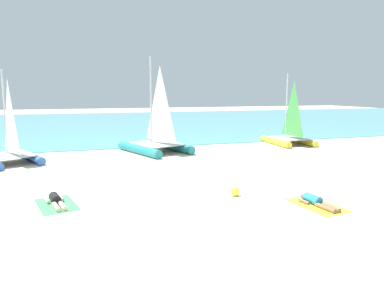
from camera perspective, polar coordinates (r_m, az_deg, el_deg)
The scene contains 10 objects.
ground_plane at distance 20.65m, azimuth -3.62°, elevation -1.65°, with size 120.00×120.00×0.00m, color beige.
ocean_water at distance 42.92m, azimuth -11.16°, elevation 3.46°, with size 120.00×40.00×0.05m, color #5BB2C1.
sailboat_teal at distance 21.30m, azimuth -5.77°, elevation 0.93°, with size 4.11×5.04×5.67m.
sailboat_yellow at distance 25.27m, azimuth 15.38°, elevation 1.56°, with size 2.55×3.83×4.85m.
sailboat_blue at distance 20.14m, azimuth -27.30°, elevation -0.81°, with size 3.61×4.26×4.73m.
towel_left at distance 12.34m, azimuth -21.01°, elevation -9.10°, with size 1.10×1.90×0.01m, color #4CB266.
sunbather_left at distance 12.37m, azimuth -21.10°, elevation -8.46°, with size 0.75×1.56×0.30m.
towel_right at distance 12.12m, azimuth 19.49°, elevation -9.34°, with size 1.10×1.90×0.01m, color yellow.
sunbather_right at distance 12.13m, azimuth 19.30°, elevation -8.70°, with size 0.59×1.57×0.30m.
beach_ball at distance 12.50m, azimuth 6.95°, elevation -7.62°, with size 0.32×0.32×0.32m, color yellow.
Camera 1 is at (-4.98, -9.71, 3.60)m, focal length 33.05 mm.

